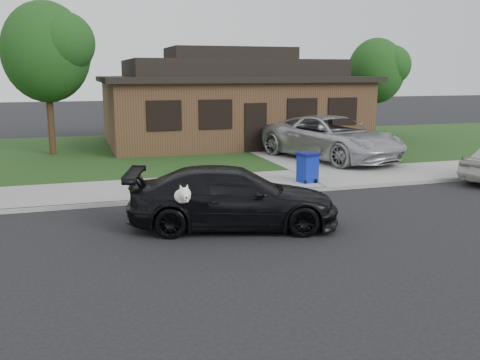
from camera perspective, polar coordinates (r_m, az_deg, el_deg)
name	(u,v)px	position (r m, az deg, el deg)	size (l,w,h in m)	color
ground	(246,233)	(12.18, 0.69, -5.70)	(120.00, 120.00, 0.00)	black
sidewalk	(197,187)	(16.84, -4.59, -0.70)	(60.00, 3.00, 0.12)	gray
curb	(209,197)	(15.42, -3.35, -1.82)	(60.00, 0.12, 0.12)	gray
lawn	(158,151)	(24.59, -8.76, 3.06)	(60.00, 13.00, 0.13)	#193814
driveway	(306,155)	(23.42, 7.08, 2.70)	(4.50, 13.00, 0.14)	gray
sedan	(233,198)	(12.49, -0.76, -1.89)	(5.24, 3.19, 1.42)	black
minivan	(332,138)	(21.82, 9.80, 4.47)	(2.88, 6.25, 1.74)	#B2B4BA
recycling_bin	(308,167)	(17.26, 7.22, 1.36)	(0.67, 0.67, 0.94)	#0E219C
house	(230,102)	(27.19, -1.10, 8.36)	(12.60, 8.60, 4.65)	#422B1C
tree_0	(50,50)	(23.97, -19.60, 12.92)	(3.78, 3.60, 6.34)	#332114
tree_1	(379,70)	(29.94, 14.65, 11.31)	(3.15, 3.00, 5.25)	#332114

